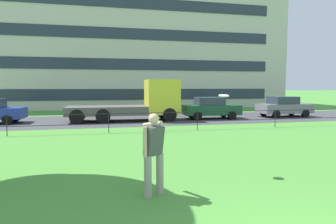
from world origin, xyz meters
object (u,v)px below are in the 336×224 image
frisbee (224,96)px  car_dark_green_left (211,108)px  person_thrower (153,151)px  car_grey_center (284,107)px  apartment_building_background (133,54)px  flatbed_truck_far_right (140,103)px

frisbee → car_dark_green_left: 13.31m
person_thrower → car_grey_center: bearing=47.9°
car_grey_center → car_dark_green_left: bearing=-179.0°
car_dark_green_left → apartment_building_background: size_ratio=0.12×
flatbed_truck_far_right → car_dark_green_left: flatbed_truck_far_right is taller
person_thrower → car_dark_green_left: bearing=64.6°
frisbee → car_grey_center: frisbee is taller
apartment_building_background → car_dark_green_left: bearing=-76.7°
flatbed_truck_far_right → car_grey_center: 11.02m
car_grey_center → apartment_building_background: size_ratio=0.12×
frisbee → car_grey_center: bearing=50.5°
frisbee → flatbed_truck_far_right: (-0.63, 12.38, -0.84)m
apartment_building_background → flatbed_truck_far_right: bearing=-94.6°
frisbee → flatbed_truck_far_right: bearing=92.9°
flatbed_truck_far_right → car_grey_center: bearing=1.1°
car_dark_green_left → car_grey_center: same height
flatbed_truck_far_right → frisbee: bearing=-87.1°
flatbed_truck_far_right → car_grey_center: size_ratio=1.81×
person_thrower → car_grey_center: 18.58m
flatbed_truck_far_right → person_thrower: bearing=-96.1°
car_dark_green_left → flatbed_truck_far_right: bearing=-178.9°
person_thrower → car_dark_green_left: person_thrower is taller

